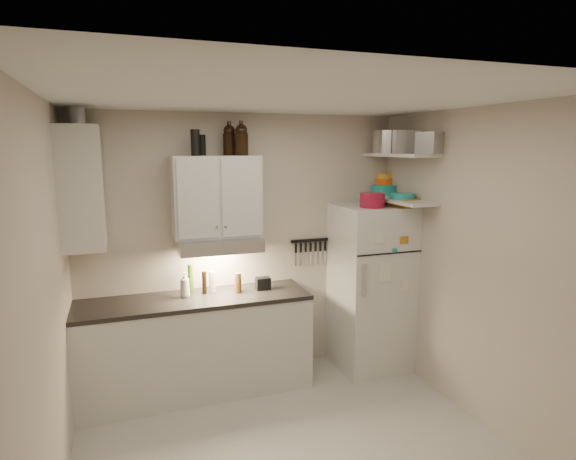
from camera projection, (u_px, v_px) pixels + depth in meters
name	position (u px, v px, depth m)	size (l,w,h in m)	color
floor	(297.00, 455.00, 3.62)	(3.20, 3.00, 0.02)	#B4B0A6
ceiling	(298.00, 96.00, 3.17)	(3.20, 3.00, 0.02)	white
back_wall	(244.00, 246.00, 4.80)	(3.20, 0.02, 2.60)	#BCB0A0
left_wall	(45.00, 313.00, 2.86)	(0.02, 3.00, 2.60)	#BCB0A0
right_wall	(482.00, 268.00, 3.92)	(0.02, 3.00, 2.60)	#BCB0A0
base_cabinet	(196.00, 347.00, 4.47)	(2.10, 0.60, 0.88)	silver
countertop	(195.00, 300.00, 4.39)	(2.10, 0.62, 0.04)	black
upper_cabinet	(216.00, 197.00, 4.45)	(0.80, 0.33, 0.75)	silver
side_cabinet	(82.00, 188.00, 3.92)	(0.33, 0.55, 1.00)	silver
range_hood	(219.00, 244.00, 4.46)	(0.76, 0.46, 0.12)	silver
fridge	(371.00, 287.00, 4.96)	(0.70, 0.68, 1.70)	silver
shelf_hi	(400.00, 155.00, 4.67)	(0.30, 0.95, 0.03)	silver
shelf_lo	(398.00, 200.00, 4.75)	(0.30, 0.95, 0.03)	silver
knife_strip	(310.00, 240.00, 5.00)	(0.42, 0.02, 0.03)	black
dutch_oven	(372.00, 200.00, 4.65)	(0.24, 0.24, 0.14)	maroon
book_stack	(404.00, 202.00, 4.71)	(0.20, 0.26, 0.09)	#B87617
spice_jar	(378.00, 201.00, 4.74)	(0.07, 0.07, 0.11)	silver
stock_pot	(388.00, 142.00, 4.85)	(0.32, 0.32, 0.23)	silver
tin_a	(406.00, 142.00, 4.59)	(0.22, 0.20, 0.22)	#AAAAAD
tin_b	(430.00, 143.00, 4.30)	(0.20, 0.20, 0.20)	#AAAAAD
bowl_teal	(384.00, 190.00, 5.09)	(0.27, 0.27, 0.11)	teal
bowl_orange	(384.00, 181.00, 5.18)	(0.21, 0.21, 0.06)	orange
bowl_yellow	(384.00, 176.00, 5.17)	(0.17, 0.17, 0.05)	gold
plates	(403.00, 196.00, 4.68)	(0.23, 0.23, 0.06)	teal
growler_a	(229.00, 140.00, 4.44)	(0.12, 0.12, 0.29)	black
growler_b	(241.00, 140.00, 4.37)	(0.12, 0.12, 0.29)	black
thermos_a	(202.00, 145.00, 4.39)	(0.07, 0.07, 0.19)	black
thermos_b	(195.00, 143.00, 4.24)	(0.08, 0.08, 0.23)	black
side_jar	(77.00, 115.00, 3.94)	(0.13, 0.13, 0.17)	silver
soap_bottle	(185.00, 283.00, 4.39)	(0.10, 0.10, 0.26)	silver
pepper_mill	(238.00, 283.00, 4.53)	(0.06, 0.06, 0.19)	brown
oil_bottle	(191.00, 279.00, 4.51)	(0.05, 0.05, 0.28)	#4F731C
vinegar_bottle	(204.00, 283.00, 4.49)	(0.05, 0.05, 0.22)	black
clear_bottle	(212.00, 282.00, 4.55)	(0.07, 0.07, 0.20)	silver
red_jar	(238.00, 284.00, 4.58)	(0.07, 0.07, 0.14)	maroon
caddy	(263.00, 283.00, 4.64)	(0.14, 0.10, 0.12)	black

